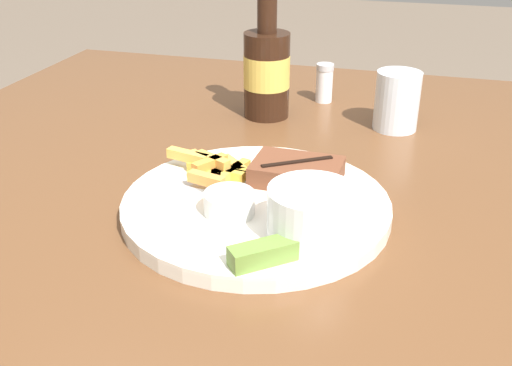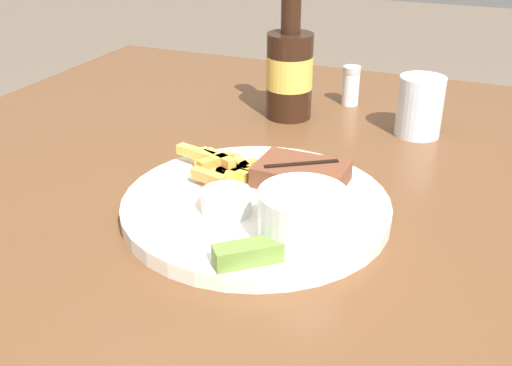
{
  "view_description": "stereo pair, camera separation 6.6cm",
  "coord_description": "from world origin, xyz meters",
  "px_view_note": "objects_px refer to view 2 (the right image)",
  "views": [
    {
      "loc": [
        0.16,
        -0.57,
        1.11
      ],
      "look_at": [
        0.0,
        0.0,
        0.81
      ],
      "focal_mm": 42.0,
      "sensor_mm": 36.0,
      "label": 1
    },
    {
      "loc": [
        0.22,
        -0.55,
        1.11
      ],
      "look_at": [
        0.0,
        0.0,
        0.81
      ],
      "focal_mm": 42.0,
      "sensor_mm": 36.0,
      "label": 2
    }
  ],
  "objects_px": {
    "coleslaw_cup": "(303,213)",
    "pickle_spear": "(248,253)",
    "dipping_sauce_cup": "(226,200)",
    "beer_bottle": "(290,70)",
    "steak_portion": "(301,174)",
    "fork_utensil": "(196,183)",
    "salt_shaker": "(351,85)",
    "drinking_glass": "(420,106)",
    "dinner_plate": "(256,206)"
  },
  "relations": [
    {
      "from": "fork_utensil",
      "to": "salt_shaker",
      "type": "xyz_separation_m",
      "value": [
        0.08,
        0.4,
        0.01
      ]
    },
    {
      "from": "pickle_spear",
      "to": "fork_utensil",
      "type": "relative_size",
      "value": 0.47
    },
    {
      "from": "dipping_sauce_cup",
      "to": "pickle_spear",
      "type": "height_order",
      "value": "dipping_sauce_cup"
    },
    {
      "from": "beer_bottle",
      "to": "drinking_glass",
      "type": "bearing_deg",
      "value": -0.43
    },
    {
      "from": "salt_shaker",
      "to": "steak_portion",
      "type": "bearing_deg",
      "value": -85.37
    },
    {
      "from": "beer_bottle",
      "to": "salt_shaker",
      "type": "bearing_deg",
      "value": 51.06
    },
    {
      "from": "fork_utensil",
      "to": "pickle_spear",
      "type": "bearing_deg",
      "value": -41.52
    },
    {
      "from": "coleslaw_cup",
      "to": "beer_bottle",
      "type": "xyz_separation_m",
      "value": [
        -0.14,
        0.37,
        0.03
      ]
    },
    {
      "from": "drinking_glass",
      "to": "dipping_sauce_cup",
      "type": "bearing_deg",
      "value": -113.32
    },
    {
      "from": "dipping_sauce_cup",
      "to": "salt_shaker",
      "type": "bearing_deg",
      "value": 86.86
    },
    {
      "from": "beer_bottle",
      "to": "salt_shaker",
      "type": "xyz_separation_m",
      "value": [
        0.08,
        0.09,
        -0.04
      ]
    },
    {
      "from": "dinner_plate",
      "to": "steak_portion",
      "type": "distance_m",
      "value": 0.07
    },
    {
      "from": "coleslaw_cup",
      "to": "pickle_spear",
      "type": "bearing_deg",
      "value": -120.73
    },
    {
      "from": "drinking_glass",
      "to": "salt_shaker",
      "type": "relative_size",
      "value": 1.35
    },
    {
      "from": "fork_utensil",
      "to": "beer_bottle",
      "type": "xyz_separation_m",
      "value": [
        0.01,
        0.3,
        0.06
      ]
    },
    {
      "from": "pickle_spear",
      "to": "salt_shaker",
      "type": "bearing_deg",
      "value": 93.74
    },
    {
      "from": "coleslaw_cup",
      "to": "beer_bottle",
      "type": "distance_m",
      "value": 0.4
    },
    {
      "from": "steak_portion",
      "to": "dipping_sauce_cup",
      "type": "relative_size",
      "value": 1.93
    },
    {
      "from": "dinner_plate",
      "to": "pickle_spear",
      "type": "height_order",
      "value": "pickle_spear"
    },
    {
      "from": "dipping_sauce_cup",
      "to": "beer_bottle",
      "type": "xyz_separation_m",
      "value": [
        -0.05,
        0.35,
        0.04
      ]
    },
    {
      "from": "dinner_plate",
      "to": "coleslaw_cup",
      "type": "distance_m",
      "value": 0.1
    },
    {
      "from": "coleslaw_cup",
      "to": "pickle_spear",
      "type": "relative_size",
      "value": 1.39
    },
    {
      "from": "drinking_glass",
      "to": "salt_shaker",
      "type": "xyz_separation_m",
      "value": [
        -0.13,
        0.1,
        -0.01
      ]
    },
    {
      "from": "beer_bottle",
      "to": "drinking_glass",
      "type": "xyz_separation_m",
      "value": [
        0.2,
        -0.0,
        -0.03
      ]
    },
    {
      "from": "beer_bottle",
      "to": "salt_shaker",
      "type": "distance_m",
      "value": 0.13
    },
    {
      "from": "dipping_sauce_cup",
      "to": "salt_shaker",
      "type": "height_order",
      "value": "salt_shaker"
    },
    {
      "from": "coleslaw_cup",
      "to": "steak_portion",
      "type": "bearing_deg",
      "value": 108.57
    },
    {
      "from": "dinner_plate",
      "to": "coleslaw_cup",
      "type": "bearing_deg",
      "value": -39.84
    },
    {
      "from": "pickle_spear",
      "to": "drinking_glass",
      "type": "xyz_separation_m",
      "value": [
        0.09,
        0.43,
        0.02
      ]
    },
    {
      "from": "steak_portion",
      "to": "coleslaw_cup",
      "type": "distance_m",
      "value": 0.13
    },
    {
      "from": "fork_utensil",
      "to": "beer_bottle",
      "type": "distance_m",
      "value": 0.31
    },
    {
      "from": "pickle_spear",
      "to": "fork_utensil",
      "type": "distance_m",
      "value": 0.17
    },
    {
      "from": "fork_utensil",
      "to": "salt_shaker",
      "type": "distance_m",
      "value": 0.41
    },
    {
      "from": "beer_bottle",
      "to": "dinner_plate",
      "type": "bearing_deg",
      "value": -77.24
    },
    {
      "from": "pickle_spear",
      "to": "fork_utensil",
      "type": "height_order",
      "value": "pickle_spear"
    },
    {
      "from": "fork_utensil",
      "to": "dinner_plate",
      "type": "bearing_deg",
      "value": 0.0
    },
    {
      "from": "drinking_glass",
      "to": "salt_shaker",
      "type": "bearing_deg",
      "value": 142.66
    },
    {
      "from": "coleslaw_cup",
      "to": "fork_utensil",
      "type": "height_order",
      "value": "coleslaw_cup"
    },
    {
      "from": "salt_shaker",
      "to": "drinking_glass",
      "type": "bearing_deg",
      "value": -37.34
    },
    {
      "from": "beer_bottle",
      "to": "salt_shaker",
      "type": "relative_size",
      "value": 3.28
    },
    {
      "from": "pickle_spear",
      "to": "beer_bottle",
      "type": "bearing_deg",
      "value": 104.42
    },
    {
      "from": "coleslaw_cup",
      "to": "drinking_glass",
      "type": "height_order",
      "value": "drinking_glass"
    },
    {
      "from": "coleslaw_cup",
      "to": "beer_bottle",
      "type": "relative_size",
      "value": 0.41
    },
    {
      "from": "dipping_sauce_cup",
      "to": "pickle_spear",
      "type": "xyz_separation_m",
      "value": [
        0.06,
        -0.08,
        -0.0
      ]
    },
    {
      "from": "beer_bottle",
      "to": "salt_shaker",
      "type": "height_order",
      "value": "beer_bottle"
    },
    {
      "from": "dinner_plate",
      "to": "steak_portion",
      "type": "xyz_separation_m",
      "value": [
        0.03,
        0.06,
        0.02
      ]
    },
    {
      "from": "coleslaw_cup",
      "to": "pickle_spear",
      "type": "height_order",
      "value": "coleslaw_cup"
    },
    {
      "from": "salt_shaker",
      "to": "fork_utensil",
      "type": "bearing_deg",
      "value": -102.03
    },
    {
      "from": "drinking_glass",
      "to": "dinner_plate",
      "type": "bearing_deg",
      "value": -113.05
    },
    {
      "from": "steak_portion",
      "to": "dipping_sauce_cup",
      "type": "xyz_separation_m",
      "value": [
        -0.05,
        -0.1,
        0.0
      ]
    }
  ]
}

